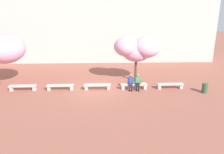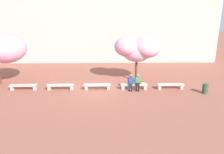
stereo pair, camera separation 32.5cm
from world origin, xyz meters
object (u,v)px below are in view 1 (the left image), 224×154
Objects in this scene: person_seated_right at (138,81)px; stone_bench_west_end at (23,87)px; stone_bench_near_west at (60,86)px; stone_bench_east_end at (170,85)px; person_seated_left at (131,81)px; stone_bench_center at (97,86)px; trash_bin at (205,88)px; cherry_tree_main at (137,48)px; handbag at (143,82)px; stone_bench_near_east at (134,86)px.

stone_bench_west_end is at bearing 179.67° from person_seated_right.
stone_bench_near_west is 1.00× the size of stone_bench_east_end.
stone_bench_west_end is 9.26m from person_seated_right.
stone_bench_center is at bearing 178.87° from person_seated_left.
trash_bin is (11.39, -1.02, 0.08)m from stone_bench_near_west.
stone_bench_center is at bearing -148.15° from cherry_tree_main.
person_seated_left is at bearing 170.36° from trash_bin.
stone_bench_west_end is 10.01m from cherry_tree_main.
person_seated_right is at bearing 169.32° from trash_bin.
stone_bench_center is 6.36× the size of handbag.
stone_bench_west_end is at bearing 179.65° from person_seated_left.
stone_bench_east_end is at bearing -39.71° from cherry_tree_main.
person_seated_left is at bearing -169.52° from stone_bench_near_east.
stone_bench_center and stone_bench_east_end have the same top height.
stone_bench_east_end is at bearing 0.00° from stone_bench_west_end.
person_seated_left is (5.69, -0.05, 0.39)m from stone_bench_near_west.
cherry_tree_main is 6.45m from trash_bin.
stone_bench_center is 4.85m from cherry_tree_main.
person_seated_left reaches higher than stone_bench_center.
stone_bench_east_end is 0.53× the size of cherry_tree_main.
stone_bench_near_east is 2.77× the size of trash_bin.
person_seated_left is at bearing 180.00° from person_seated_right.
stone_bench_near_east is at bearing 178.82° from handbag.
stone_bench_west_end is 6.36× the size of handbag.
trash_bin is (4.68, -1.01, -0.19)m from handbag.
trash_bin is (8.40, -1.02, 0.08)m from stone_bench_center.
stone_bench_center is at bearing 180.00° from stone_bench_near_east.
person_seated_right is at bearing -178.87° from stone_bench_east_end.
stone_bench_near_west is 1.00× the size of stone_bench_near_east.
person_seated_right is (3.27, -0.05, 0.39)m from stone_bench_center.
trash_bin is at bearing -6.93° from stone_bench_center.
person_seated_right is at bearing -0.00° from person_seated_left.
stone_bench_near_east is at bearing 0.00° from stone_bench_west_end.
stone_bench_near_east is at bearing 10.48° from person_seated_left.
stone_bench_near_east is 0.48m from person_seated_right.
stone_bench_east_end is 1.67× the size of person_seated_left.
stone_bench_near_east is 5.51m from trash_bin.
trash_bin is at bearing -22.88° from stone_bench_east_end.
stone_bench_near_west is 1.00× the size of stone_bench_center.
trash_bin is at bearing -5.12° from stone_bench_near_west.
stone_bench_near_east is 1.00× the size of stone_bench_east_end.
cherry_tree_main is at bearing 31.85° from stone_bench_center.
person_seated_left reaches higher than stone_bench_west_end.
handbag is at bearing 167.86° from trash_bin.
person_seated_left is (8.68, -0.05, 0.39)m from stone_bench_west_end.
person_seated_right is (9.25, -0.05, 0.39)m from stone_bench_west_end.
trash_bin is (5.13, -0.97, -0.31)m from person_seated_right.
stone_bench_center is (5.98, 0.00, 0.00)m from stone_bench_west_end.
stone_bench_west_end is 9.71m from handbag.
trash_bin reaches higher than stone_bench_east_end.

